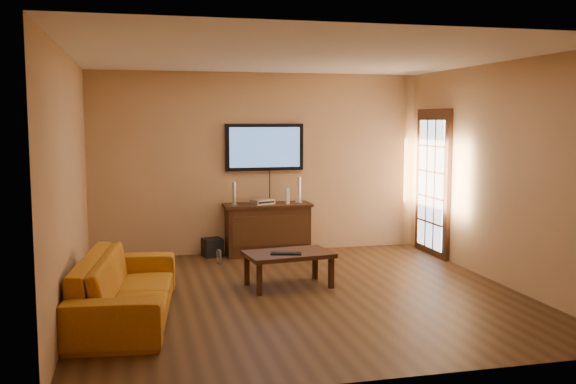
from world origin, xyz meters
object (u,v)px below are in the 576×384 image
object	(u,v)px
subwoofer	(212,247)
coffee_table	(289,257)
sofa	(126,276)
bottle	(219,257)
speaker_left	(234,194)
television	(265,147)
game_console	(287,196)
av_receiver	(262,202)
keyboard	(286,253)
media_console	(268,229)
speaker_right	(299,191)

from	to	relation	value
subwoofer	coffee_table	bearing A→B (deg)	-83.42
sofa	bottle	world-z (taller)	sofa
coffee_table	speaker_left	size ratio (longest dim) A/B	3.26
television	subwoofer	bearing A→B (deg)	-170.24
game_console	av_receiver	bearing A→B (deg)	-179.96
av_receiver	television	bearing A→B (deg)	48.27
coffee_table	av_receiver	distance (m)	1.91
speaker_left	television	bearing A→B (deg)	23.09
av_receiver	keyboard	size ratio (longest dim) A/B	0.81
speaker_left	subwoofer	xyz separation A→B (m)	(-0.32, 0.07, -0.79)
subwoofer	bottle	xyz separation A→B (m)	(0.03, -0.51, -0.04)
television	game_console	xyz separation A→B (m)	(0.29, -0.24, -0.71)
subwoofer	bottle	world-z (taller)	subwoofer
media_console	speaker_left	xyz separation A→B (m)	(-0.50, -0.01, 0.53)
sofa	av_receiver	size ratio (longest dim) A/B	7.07
media_console	speaker_right	bearing A→B (deg)	3.22
game_console	keyboard	bearing A→B (deg)	-99.47
coffee_table	subwoofer	bearing A→B (deg)	109.48
coffee_table	bottle	distance (m)	1.60
coffee_table	speaker_left	xyz separation A→B (m)	(-0.37, 1.86, 0.55)
sofa	keyboard	distance (m)	1.96
game_console	speaker_left	bearing A→B (deg)	-177.53
media_console	bottle	bearing A→B (deg)	-150.87
television	subwoofer	world-z (taller)	television
media_console	av_receiver	world-z (taller)	av_receiver
sofa	game_console	xyz separation A→B (m)	(2.31, 2.63, 0.45)
media_console	keyboard	distance (m)	1.98
coffee_table	keyboard	size ratio (longest dim) A/B	2.82
media_console	speaker_left	distance (m)	0.73
media_console	av_receiver	bearing A→B (deg)	-175.83
television	speaker_left	size ratio (longest dim) A/B	3.54
av_receiver	subwoofer	distance (m)	1.00
media_console	coffee_table	distance (m)	1.87
av_receiver	bottle	xyz separation A→B (m)	(-0.71, -0.43, -0.70)
speaker_left	speaker_right	distance (m)	0.99
keyboard	game_console	bearing A→B (deg)	76.05
subwoofer	media_console	bearing A→B (deg)	-17.55
speaker_left	game_console	xyz separation A→B (m)	(0.79, -0.03, -0.04)
speaker_left	keyboard	bearing A→B (deg)	-80.95
speaker_right	keyboard	distance (m)	2.17
coffee_table	av_receiver	size ratio (longest dim) A/B	3.50
speaker_left	game_console	distance (m)	0.80
speaker_left	game_console	world-z (taller)	speaker_left
coffee_table	keyboard	distance (m)	0.13
keyboard	sofa	bearing A→B (deg)	-159.22
media_console	speaker_right	size ratio (longest dim) A/B	3.35
subwoofer	av_receiver	bearing A→B (deg)	-18.48
av_receiver	speaker_left	bearing A→B (deg)	158.74
av_receiver	coffee_table	bearing A→B (deg)	-113.02
coffee_table	game_console	xyz separation A→B (m)	(0.43, 1.83, 0.52)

